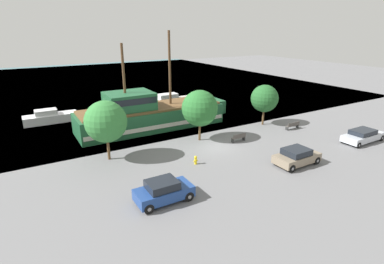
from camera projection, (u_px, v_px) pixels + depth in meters
ground_plane at (215, 147)px, 29.61m from camera, size 160.00×160.00×0.00m
water_surface at (100, 82)px, 65.45m from camera, size 80.00×80.00×0.00m
pirate_ship at (149, 114)px, 34.83m from camera, size 18.22×5.16×10.92m
moored_boat_dockside at (50, 117)px, 37.11m from camera, size 6.25×2.01×1.68m
moored_boat_outer at (170, 100)px, 46.46m from camera, size 7.48×2.16×1.60m
parked_car_curb_front at (164, 191)px, 20.01m from camera, size 3.86×1.91×1.55m
parked_car_curb_mid at (363, 136)px, 30.70m from camera, size 4.90×1.91×1.32m
parked_car_curb_rear at (297, 156)px, 25.53m from camera, size 4.03×2.00×1.46m
fire_hydrant at (196, 160)px, 25.67m from camera, size 0.42×0.25×0.76m
bench_promenade_east at (293, 125)px, 34.67m from camera, size 1.85×0.45×0.85m
bench_promenade_west at (239, 138)px, 30.84m from camera, size 1.56×0.45×0.85m
tree_row_east at (106, 122)px, 25.64m from camera, size 3.64×3.64×5.34m
tree_row_mideast at (200, 108)px, 30.31m from camera, size 3.70×3.70×5.27m
tree_row_midwest at (265, 99)px, 35.47m from camera, size 3.24×3.24×4.85m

